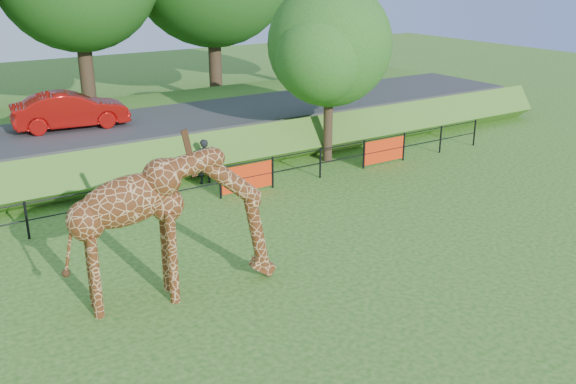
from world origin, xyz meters
The scene contains 8 objects.
ground centered at (0.00, 0.00, 0.00)m, with size 90.00×90.00×0.00m, color #275C17.
giraffe centered at (-1.82, 2.77, 1.72)m, with size 4.83×0.89×3.45m, color #582B12, non-canonical shape.
perimeter_fence centered at (0.00, 8.00, 0.55)m, with size 28.07×0.10×1.10m, color black, non-canonical shape.
embankment centered at (0.00, 15.50, 0.65)m, with size 40.00×9.00×1.30m, color #275C17.
road centered at (0.00, 14.00, 1.36)m, with size 40.00×5.00×0.12m, color #2E2E30.
car_red centered at (-0.88, 14.44, 2.11)m, with size 1.45×4.17×1.37m, color #A80F0C.
visitor centered at (2.26, 9.71, 0.79)m, with size 0.58×0.38×1.58m, color black.
tree_east centered at (7.60, 9.63, 4.28)m, with size 5.40×4.71×6.76m.
Camera 1 is at (-6.90, -9.71, 7.22)m, focal length 40.00 mm.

